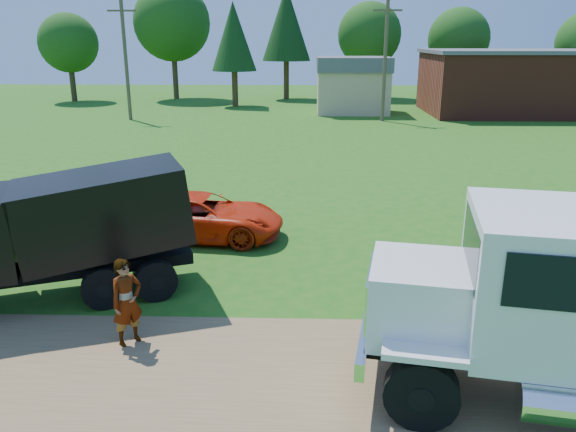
{
  "coord_description": "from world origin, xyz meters",
  "views": [
    {
      "loc": [
        -0.03,
        -9.62,
        6.25
      ],
      "look_at": [
        -0.48,
        4.98,
        1.6
      ],
      "focal_mm": 35.0,
      "sensor_mm": 36.0,
      "label": 1
    }
  ],
  "objects_px": {
    "orange_pickup": "(203,216)",
    "white_semi_tractor": "(543,309)",
    "black_dump_truck": "(46,230)",
    "spectator_a": "(127,302)"
  },
  "relations": [
    {
      "from": "orange_pickup",
      "to": "white_semi_tractor",
      "type": "bearing_deg",
      "value": -133.59
    },
    {
      "from": "black_dump_truck",
      "to": "spectator_a",
      "type": "height_order",
      "value": "black_dump_truck"
    },
    {
      "from": "spectator_a",
      "to": "black_dump_truck",
      "type": "bearing_deg",
      "value": 93.96
    },
    {
      "from": "black_dump_truck",
      "to": "orange_pickup",
      "type": "height_order",
      "value": "black_dump_truck"
    },
    {
      "from": "orange_pickup",
      "to": "spectator_a",
      "type": "bearing_deg",
      "value": -178.62
    },
    {
      "from": "white_semi_tractor",
      "to": "orange_pickup",
      "type": "distance_m",
      "value": 11.26
    },
    {
      "from": "black_dump_truck",
      "to": "orange_pickup",
      "type": "relative_size",
      "value": 1.47
    },
    {
      "from": "white_semi_tractor",
      "to": "orange_pickup",
      "type": "relative_size",
      "value": 1.71
    },
    {
      "from": "orange_pickup",
      "to": "spectator_a",
      "type": "xyz_separation_m",
      "value": [
        -0.41,
        -6.69,
        0.23
      ]
    },
    {
      "from": "white_semi_tractor",
      "to": "orange_pickup",
      "type": "xyz_separation_m",
      "value": [
        -7.43,
        8.39,
        -1.07
      ]
    }
  ]
}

